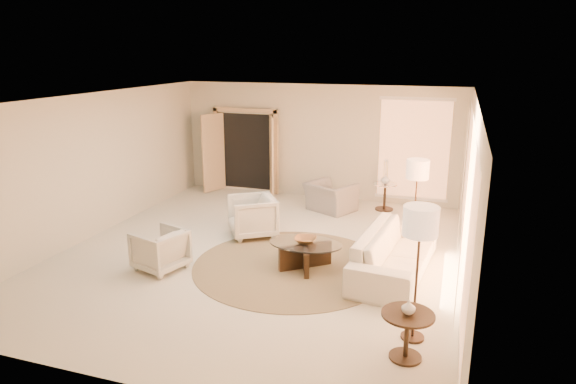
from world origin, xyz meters
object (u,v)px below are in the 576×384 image
(armchair_right, at_px, (160,248))
(end_table, at_px, (407,328))
(accent_chair, at_px, (331,192))
(side_table, at_px, (385,194))
(armchair_left, at_px, (252,214))
(side_vase, at_px, (386,179))
(sofa, at_px, (395,252))
(floor_lamp_far, at_px, (420,227))
(bowl, at_px, (305,240))
(floor_lamp_near, at_px, (417,173))
(coffee_table, at_px, (305,252))
(end_vase, at_px, (409,307))

(armchair_right, relative_size, end_table, 1.22)
(accent_chair, distance_m, side_table, 1.26)
(armchair_left, height_order, side_vase, armchair_left)
(accent_chair, bearing_deg, side_vase, -131.87)
(sofa, xyz_separation_m, end_table, (0.44, -2.43, 0.04))
(sofa, height_order, armchair_right, armchair_right)
(floor_lamp_far, xyz_separation_m, bowl, (-1.94, 1.68, -1.01))
(floor_lamp_near, bearing_deg, accent_chair, 138.86)
(coffee_table, xyz_separation_m, end_table, (1.90, -2.17, 0.12))
(bowl, xyz_separation_m, end_vase, (1.90, -2.17, 0.17))
(floor_lamp_far, xyz_separation_m, side_vase, (-1.14, 5.43, -0.77))
(end_vase, relative_size, side_vase, 0.75)
(armchair_left, distance_m, armchair_right, 2.17)
(sofa, xyz_separation_m, coffee_table, (-1.47, -0.26, -0.08))
(coffee_table, bearing_deg, armchair_right, -160.67)
(armchair_left, bearing_deg, side_vase, 104.69)
(floor_lamp_far, height_order, end_vase, floor_lamp_far)
(side_table, bearing_deg, end_table, -79.45)
(armchair_right, height_order, side_vase, side_vase)
(end_vase, bearing_deg, bowl, 131.31)
(coffee_table, height_order, end_table, end_table)
(floor_lamp_near, height_order, side_vase, floor_lamp_near)
(coffee_table, bearing_deg, floor_lamp_near, 42.58)
(armchair_left, height_order, end_vase, armchair_left)
(accent_chair, height_order, side_vase, accent_chair)
(accent_chair, relative_size, side_table, 1.60)
(floor_lamp_far, bearing_deg, end_table, -94.76)
(side_vase, bearing_deg, end_vase, -79.45)
(accent_chair, xyz_separation_m, end_vase, (2.28, -5.45, 0.24))
(accent_chair, relative_size, end_vase, 5.88)
(coffee_table, distance_m, side_table, 3.83)
(end_table, height_order, side_vase, side_vase)
(armchair_left, xyz_separation_m, end_vase, (3.36, -3.35, 0.23))
(armchair_right, distance_m, floor_lamp_near, 4.71)
(side_table, height_order, end_vase, end_vase)
(accent_chair, xyz_separation_m, floor_lamp_near, (2.02, -1.77, 1.00))
(sofa, height_order, accent_chair, accent_chair)
(coffee_table, height_order, floor_lamp_near, floor_lamp_near)
(floor_lamp_near, bearing_deg, bowl, -137.42)
(armchair_right, bearing_deg, floor_lamp_far, 95.81)
(accent_chair, bearing_deg, bowl, 123.28)
(armchair_right, xyz_separation_m, accent_chair, (1.94, 4.09, 0.06))
(sofa, height_order, end_table, sofa)
(armchair_left, height_order, bowl, armchair_left)
(end_table, bearing_deg, side_vase, 100.55)
(floor_lamp_far, distance_m, bowl, 2.76)
(floor_lamp_near, height_order, floor_lamp_far, floor_lamp_far)
(armchair_left, relative_size, armchair_right, 1.16)
(accent_chair, xyz_separation_m, side_table, (1.17, 0.46, -0.06))
(floor_lamp_near, distance_m, bowl, 2.43)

